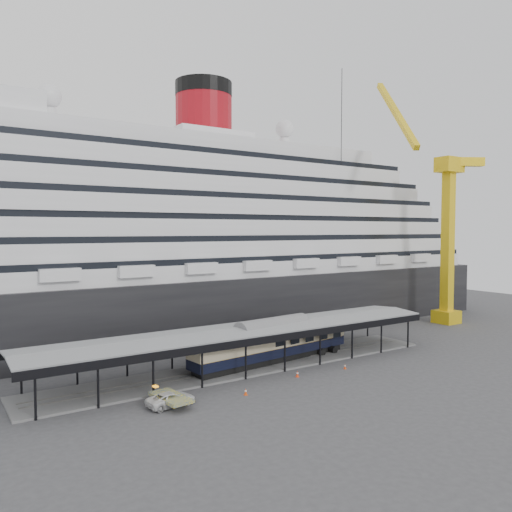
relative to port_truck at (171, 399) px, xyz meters
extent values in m
plane|color=#3A3A3D|center=(13.97, 2.51, -0.70)|extent=(200.00, 200.00, 0.00)
cube|color=black|center=(13.97, 34.51, 4.30)|extent=(130.00, 30.00, 10.00)
cylinder|color=maroon|center=(21.97, 34.51, 36.70)|extent=(10.00, 10.00, 9.00)
cylinder|color=black|center=(21.97, 34.51, 41.95)|extent=(10.10, 10.10, 2.50)
sphere|color=silver|center=(-4.03, 34.51, 37.00)|extent=(3.60, 3.60, 3.60)
sphere|color=silver|center=(39.97, 34.51, 37.00)|extent=(3.60, 3.60, 3.60)
cube|color=slate|center=(13.97, 7.51, -0.58)|extent=(56.00, 8.00, 0.24)
cube|color=slate|center=(13.97, 6.79, -0.42)|extent=(54.00, 0.08, 0.10)
cube|color=slate|center=(13.97, 8.23, -0.42)|extent=(54.00, 0.08, 0.10)
cube|color=black|center=(13.97, 3.01, 3.75)|extent=(56.00, 0.18, 0.90)
cube|color=black|center=(13.97, 12.01, 3.75)|extent=(56.00, 0.18, 0.90)
cube|color=slate|center=(13.97, 7.51, 4.48)|extent=(56.00, 9.00, 0.24)
cube|color=yellow|center=(61.97, 12.51, 0.50)|extent=(4.00, 4.00, 2.40)
cube|color=yellow|center=(61.97, 12.51, 14.70)|extent=(1.80, 1.80, 26.00)
cube|color=yellow|center=(61.97, 12.51, 29.10)|extent=(5.00, 3.20, 2.80)
cube|color=yellow|center=(53.10, 17.63, 38.50)|extent=(11.42, 18.78, 16.80)
cube|color=yellow|center=(65.00, 10.76, 29.70)|extent=(6.00, 4.39, 1.60)
cylinder|color=black|center=(44.23, 22.75, 22.90)|extent=(0.12, 0.12, 47.21)
imported|color=silver|center=(0.00, 0.00, 0.00)|extent=(5.26, 2.87, 1.40)
cube|color=black|center=(17.94, 7.51, -0.06)|extent=(23.93, 5.14, 0.79)
cube|color=black|center=(17.94, 7.51, 0.96)|extent=(25.10, 5.71, 1.25)
cube|color=beige|center=(17.94, 7.51, 2.31)|extent=(25.10, 5.75, 1.47)
cube|color=black|center=(17.94, 7.51, 3.28)|extent=(25.10, 5.71, 0.45)
cube|color=#E3470C|center=(8.03, -1.38, -0.68)|extent=(0.42, 0.42, 0.03)
cone|color=#E3470C|center=(8.03, -1.38, -0.32)|extent=(0.36, 0.36, 0.72)
cylinder|color=white|center=(8.03, -1.38, -0.25)|extent=(0.23, 0.23, 0.14)
cube|color=#EF390D|center=(16.74, 0.75, -0.68)|extent=(0.45, 0.45, 0.03)
cone|color=#EF390D|center=(16.74, 0.75, -0.31)|extent=(0.38, 0.38, 0.74)
cylinder|color=white|center=(16.74, 0.75, -0.23)|extent=(0.24, 0.24, 0.14)
cube|color=#E4410C|center=(23.93, 0.11, -0.69)|extent=(0.39, 0.39, 0.03)
cone|color=#E4410C|center=(23.93, 0.11, -0.36)|extent=(0.33, 0.33, 0.64)
cylinder|color=white|center=(23.93, 0.11, -0.30)|extent=(0.20, 0.20, 0.12)
camera|label=1|loc=(-20.08, -45.75, 16.98)|focal=35.00mm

